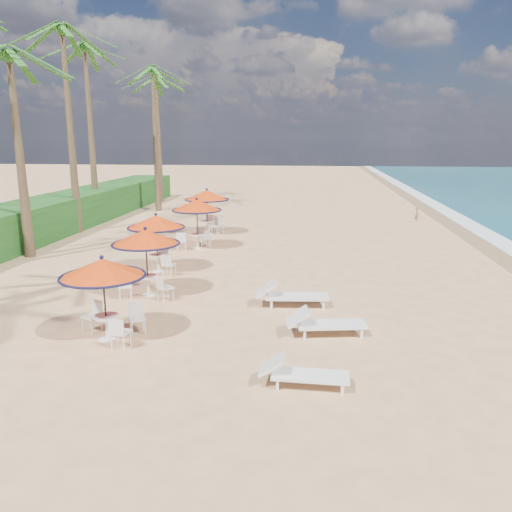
{
  "coord_description": "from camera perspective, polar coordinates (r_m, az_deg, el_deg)",
  "views": [
    {
      "loc": [
        0.38,
        -10.78,
        4.9
      ],
      "look_at": [
        -1.46,
        4.7,
        1.2
      ],
      "focal_mm": 35.0,
      "sensor_mm": 36.0,
      "label": 1
    }
  ],
  "objects": [
    {
      "name": "ground",
      "position": [
        11.85,
        4.4,
        -11.12
      ],
      "size": [
        160.0,
        160.0,
        0.0
      ],
      "primitive_type": "plane",
      "color": "tan",
      "rests_on": "ground"
    },
    {
      "name": "wetsand_band",
      "position": [
        22.81,
        27.17,
        -0.56
      ],
      "size": [
        1.4,
        140.0,
        0.02
      ],
      "primitive_type": "cube",
      "color": "olive",
      "rests_on": "ground"
    },
    {
      "name": "scrub_hedge",
      "position": [
        26.14,
        -25.45,
        3.25
      ],
      "size": [
        3.0,
        40.0,
        1.8
      ],
      "primitive_type": "cube",
      "color": "#194716",
      "rests_on": "ground"
    },
    {
      "name": "station_0",
      "position": [
        12.65,
        -16.9,
        -2.44
      ],
      "size": [
        2.08,
        2.08,
        2.17
      ],
      "color": "black",
      "rests_on": "ground"
    },
    {
      "name": "station_1",
      "position": [
        15.86,
        -12.51,
        1.38
      ],
      "size": [
        2.13,
        2.13,
        2.23
      ],
      "color": "black",
      "rests_on": "ground"
    },
    {
      "name": "station_2",
      "position": [
        18.78,
        -11.22,
        3.26
      ],
      "size": [
        2.13,
        2.17,
        2.22
      ],
      "color": "black",
      "rests_on": "ground"
    },
    {
      "name": "station_3",
      "position": [
        22.52,
        -6.79,
        5.09
      ],
      "size": [
        2.23,
        2.23,
        2.33
      ],
      "color": "black",
      "rests_on": "ground"
    },
    {
      "name": "station_4",
      "position": [
        25.94,
        -5.5,
        6.32
      ],
      "size": [
        2.3,
        2.3,
        2.4
      ],
      "color": "black",
      "rests_on": "ground"
    },
    {
      "name": "lounger_near",
      "position": [
        10.33,
        5.16,
        -13.15
      ],
      "size": [
        1.82,
        0.61,
        0.65
      ],
      "rotation": [
        0.0,
        0.0,
        -0.03
      ],
      "color": "white",
      "rests_on": "ground"
    },
    {
      "name": "lounger_mid",
      "position": [
        12.86,
        7.69,
        -7.55
      ],
      "size": [
        2.12,
        0.99,
        0.73
      ],
      "rotation": [
        0.0,
        0.0,
        0.18
      ],
      "color": "white",
      "rests_on": "ground"
    },
    {
      "name": "lounger_far",
      "position": [
        14.9,
        3.85,
        -4.42
      ],
      "size": [
        2.22,
        0.88,
        0.77
      ],
      "rotation": [
        0.0,
        0.0,
        0.09
      ],
      "color": "white",
      "rests_on": "ground"
    },
    {
      "name": "palm_3",
      "position": [
        22.83,
        -26.27,
        18.67
      ],
      "size": [
        5.0,
        5.0,
        8.28
      ],
      "color": "brown",
      "rests_on": "ground"
    },
    {
      "name": "palm_4",
      "position": [
        28.21,
        -21.19,
        21.73
      ],
      "size": [
        5.0,
        5.0,
        10.29
      ],
      "color": "brown",
      "rests_on": "ground"
    },
    {
      "name": "palm_5",
      "position": [
        32.87,
        -18.92,
        20.57
      ],
      "size": [
        5.0,
        5.0,
        10.28
      ],
      "color": "brown",
      "rests_on": "ground"
    },
    {
      "name": "palm_6",
      "position": [
        35.16,
        -11.7,
        19.13
      ],
      "size": [
        5.0,
        5.0,
        9.41
      ],
      "color": "brown",
      "rests_on": "ground"
    },
    {
      "name": "palm_7",
      "position": [
        40.56,
        -11.32,
        18.41
      ],
      "size": [
        5.0,
        5.0,
        9.46
      ],
      "color": "brown",
      "rests_on": "ground"
    },
    {
      "name": "person",
      "position": [
        31.72,
        17.92,
        4.64
      ],
      "size": [
        0.22,
        0.33,
        0.89
      ],
      "primitive_type": "imported",
      "rotation": [
        0.0,
        0.0,
        1.55
      ],
      "color": "#846043",
      "rests_on": "ground"
    }
  ]
}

